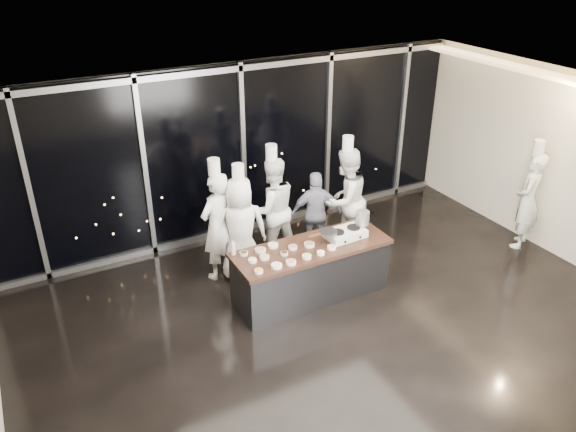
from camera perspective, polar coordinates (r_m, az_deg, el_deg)
name	(u,v)px	position (r m, az deg, el deg)	size (l,w,h in m)	color
ground	(341,327)	(8.41, 5.42, -11.15)	(9.00, 9.00, 0.00)	black
room_shell	(360,184)	(7.33, 7.34, 3.19)	(9.02, 7.02, 3.21)	beige
window_wall	(242,151)	(10.28, -4.66, 6.59)	(8.90, 0.11, 3.20)	black
demo_counter	(311,271)	(8.77, 2.35, -5.63)	(2.46, 0.86, 0.90)	#39393E
stove	(345,233)	(8.79, 5.86, -1.77)	(0.63, 0.41, 0.14)	silver
frying_pan	(328,232)	(8.59, 4.06, -1.67)	(0.49, 0.29, 0.05)	slate
stock_pot	(362,218)	(8.89, 7.57, -0.18)	(0.22, 0.22, 0.22)	#B3B3B6
prep_bowls	(283,254)	(8.28, -0.48, -3.92)	(1.38, 0.71, 0.05)	white
squeeze_bottle	(233,248)	(8.30, -5.60, -3.23)	(0.07, 0.07, 0.24)	silver
chef_far_left	(218,225)	(9.10, -7.16, -0.92)	(0.80, 0.68, 2.08)	white
chef_left	(241,228)	(9.08, -4.84, -1.22)	(0.98, 0.77, 2.00)	white
chef_center	(272,208)	(9.60, -1.63, 0.80)	(0.94, 0.75, 2.08)	white
guest	(316,213)	(9.80, 2.85, 0.27)	(0.97, 0.64, 1.54)	#141A37
chef_right	(345,199)	(9.93, 5.82, 1.71)	(1.08, 0.94, 2.12)	white
chef_side	(528,200)	(10.82, 23.16, 1.54)	(0.78, 0.70, 2.02)	white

